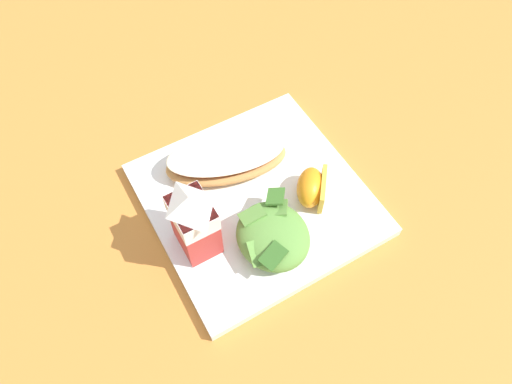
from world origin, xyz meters
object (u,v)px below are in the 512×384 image
object	(u,v)px
white_plate	(256,199)
milk_carton	(194,220)
cheesy_pizza_bread	(226,158)
green_salad_pile	(273,236)
orange_wedge_front	(312,187)

from	to	relation	value
white_plate	milk_carton	distance (m)	0.12
cheesy_pizza_bread	green_salad_pile	world-z (taller)	green_salad_pile
white_plate	milk_carton	world-z (taller)	milk_carton
white_plate	green_salad_pile	bearing A→B (deg)	166.37
milk_carton	orange_wedge_front	world-z (taller)	milk_carton
cheesy_pizza_bread	green_salad_pile	xyz separation A→B (m)	(-0.14, 0.01, 0.00)
milk_carton	orange_wedge_front	size ratio (longest dim) A/B	1.59
green_salad_pile	milk_carton	distance (m)	0.10
cheesy_pizza_bread	milk_carton	distance (m)	0.13
cheesy_pizza_bread	milk_carton	world-z (taller)	milk_carton
white_plate	green_salad_pile	xyz separation A→B (m)	(-0.07, 0.02, 0.03)
white_plate	cheesy_pizza_bread	size ratio (longest dim) A/B	1.51
green_salad_pile	cheesy_pizza_bread	bearing A→B (deg)	-2.84
white_plate	orange_wedge_front	xyz separation A→B (m)	(-0.04, -0.06, 0.03)
white_plate	orange_wedge_front	world-z (taller)	orange_wedge_front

